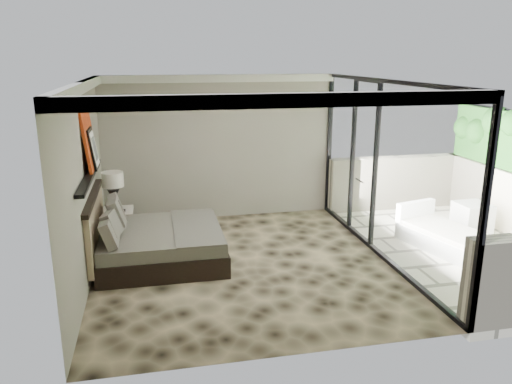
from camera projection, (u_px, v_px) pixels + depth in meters
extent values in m
plane|color=black|center=(243.00, 265.00, 7.75)|extent=(5.00, 5.00, 0.00)
cube|color=silver|center=(242.00, 81.00, 7.02)|extent=(4.50, 5.00, 0.02)
cube|color=gray|center=(220.00, 148.00, 9.73)|extent=(4.50, 0.02, 2.80)
cube|color=gray|center=(85.00, 185.00, 6.94)|extent=(0.02, 5.00, 2.80)
cube|color=white|center=(383.00, 170.00, 7.83)|extent=(0.08, 5.00, 2.80)
cube|color=beige|center=(459.00, 250.00, 8.51)|extent=(3.00, 5.00, 0.12)
cube|color=black|center=(89.00, 176.00, 7.02)|extent=(0.12, 2.20, 0.05)
cube|color=black|center=(162.00, 251.00, 7.88)|extent=(1.90, 1.81, 0.33)
cube|color=#5C574C|center=(162.00, 235.00, 7.81)|extent=(1.84, 1.75, 0.20)
cube|color=#4C4A42|center=(196.00, 227.00, 7.89)|extent=(0.72, 1.79, 0.03)
cube|color=#90775B|center=(95.00, 227.00, 7.56)|extent=(0.08, 1.91, 0.91)
cube|color=black|center=(118.00, 223.00, 8.84)|extent=(0.72, 0.72, 0.56)
cone|color=black|center=(114.00, 205.00, 8.72)|extent=(0.22, 0.22, 0.19)
cone|color=black|center=(114.00, 194.00, 8.67)|extent=(0.22, 0.22, 0.19)
cylinder|color=silver|center=(112.00, 179.00, 8.60)|extent=(0.38, 0.38, 0.26)
cube|color=#C05410|center=(89.00, 138.00, 7.30)|extent=(0.13, 0.90, 0.90)
cube|color=black|center=(93.00, 148.00, 7.32)|extent=(0.11, 0.50, 0.60)
cube|color=silver|center=(472.00, 218.00, 9.11)|extent=(0.57, 0.57, 0.55)
cube|color=white|center=(447.00, 241.00, 8.35)|extent=(1.20, 1.77, 0.28)
cube|color=silver|center=(448.00, 231.00, 8.31)|extent=(1.13, 1.66, 0.08)
cube|color=white|center=(415.00, 211.00, 8.92)|extent=(0.81, 0.33, 0.35)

